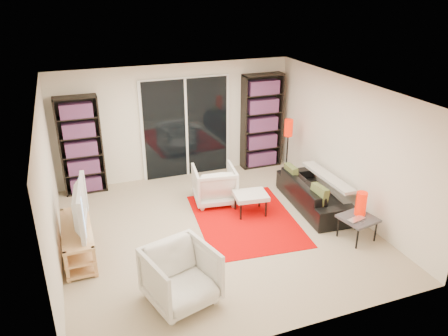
% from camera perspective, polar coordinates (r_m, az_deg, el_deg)
% --- Properties ---
extents(floor, '(5.00, 5.00, 0.00)m').
position_cam_1_polar(floor, '(7.52, -1.00, -8.13)').
color(floor, '#C2AF93').
rests_on(floor, ground).
extents(wall_back, '(5.00, 0.02, 2.40)m').
position_cam_1_polar(wall_back, '(9.22, -6.27, 6.01)').
color(wall_back, '#F2E7CF').
rests_on(wall_back, ground).
extents(wall_front, '(5.00, 0.02, 2.40)m').
position_cam_1_polar(wall_front, '(4.95, 8.76, -10.36)').
color(wall_front, '#F2E7CF').
rests_on(wall_front, ground).
extents(wall_left, '(0.02, 5.00, 2.40)m').
position_cam_1_polar(wall_left, '(6.65, -21.85, -2.65)').
color(wall_left, '#F2E7CF').
rests_on(wall_left, ground).
extents(wall_right, '(0.02, 5.00, 2.40)m').
position_cam_1_polar(wall_right, '(8.09, 15.90, 2.72)').
color(wall_right, '#F2E7CF').
rests_on(wall_right, ground).
extents(ceiling, '(5.00, 5.00, 0.02)m').
position_cam_1_polar(ceiling, '(6.59, -1.14, 9.95)').
color(ceiling, white).
rests_on(ceiling, wall_back).
extents(sliding_door, '(1.92, 0.08, 2.16)m').
position_cam_1_polar(sliding_door, '(9.28, -4.97, 5.21)').
color(sliding_door, white).
rests_on(sliding_door, ground).
extents(bookshelf_left, '(0.80, 0.30, 1.95)m').
position_cam_1_polar(bookshelf_left, '(8.89, -18.17, 2.76)').
color(bookshelf_left, black).
rests_on(bookshelf_left, ground).
extents(bookshelf_right, '(0.90, 0.30, 2.10)m').
position_cam_1_polar(bookshelf_right, '(9.73, 4.97, 6.07)').
color(bookshelf_right, black).
rests_on(bookshelf_right, ground).
extents(tv_stand, '(0.44, 1.37, 0.50)m').
position_cam_1_polar(tv_stand, '(7.13, -18.52, -8.94)').
color(tv_stand, '#E6AD72').
rests_on(tv_stand, floor).
extents(tv, '(0.27, 1.18, 0.67)m').
position_cam_1_polar(tv, '(6.85, -18.95, -4.86)').
color(tv, black).
rests_on(tv, tv_stand).
extents(rug, '(1.90, 2.44, 0.01)m').
position_cam_1_polar(rug, '(7.83, 2.82, -6.75)').
color(rug, '#D70201').
rests_on(rug, floor).
extents(sofa, '(0.88, 1.94, 0.55)m').
position_cam_1_polar(sofa, '(8.32, 11.65, -3.19)').
color(sofa, black).
rests_on(sofa, floor).
extents(armchair_back, '(0.87, 0.89, 0.72)m').
position_cam_1_polar(armchair_back, '(8.28, -1.27, -2.18)').
color(armchair_back, silver).
rests_on(armchair_back, floor).
extents(armchair_front, '(1.03, 1.05, 0.78)m').
position_cam_1_polar(armchair_front, '(5.87, -5.65, -13.88)').
color(armchair_front, silver).
rests_on(armchair_front, floor).
extents(ottoman, '(0.64, 0.54, 0.40)m').
position_cam_1_polar(ottoman, '(7.88, 3.50, -3.71)').
color(ottoman, silver).
rests_on(ottoman, floor).
extents(side_table, '(0.61, 0.61, 0.40)m').
position_cam_1_polar(side_table, '(7.44, 17.10, -6.46)').
color(side_table, '#424146').
rests_on(side_table, floor).
extents(laptop, '(0.35, 0.27, 0.02)m').
position_cam_1_polar(laptop, '(7.30, 17.18, -6.57)').
color(laptop, silver).
rests_on(laptop, side_table).
extents(table_lamp, '(0.18, 0.18, 0.39)m').
position_cam_1_polar(table_lamp, '(7.43, 17.47, -4.45)').
color(table_lamp, red).
rests_on(table_lamp, side_table).
extents(floor_lamp, '(0.19, 0.19, 1.29)m').
position_cam_1_polar(floor_lamp, '(9.19, 8.38, 4.38)').
color(floor_lamp, black).
rests_on(floor_lamp, floor).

